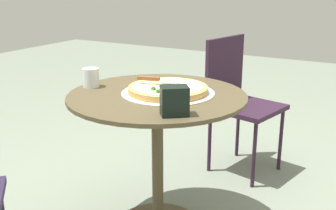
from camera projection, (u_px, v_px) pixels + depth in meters
name	position (u px, v px, depth m)	size (l,w,h in m)	color
patio_table	(157.00, 132.00, 2.02)	(0.84, 0.84, 0.73)	brown
pizza_on_tray	(168.00, 90.00, 1.97)	(0.44, 0.44, 0.05)	silver
pizza_server	(159.00, 80.00, 1.98)	(0.11, 0.22, 0.02)	silver
drinking_cup	(91.00, 78.00, 2.07)	(0.08, 0.08, 0.09)	silver
napkin_dispenser	(174.00, 101.00, 1.65)	(0.11, 0.08, 0.12)	black
patio_chair_near	(238.00, 95.00, 2.73)	(0.47, 0.47, 0.88)	#2E192D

